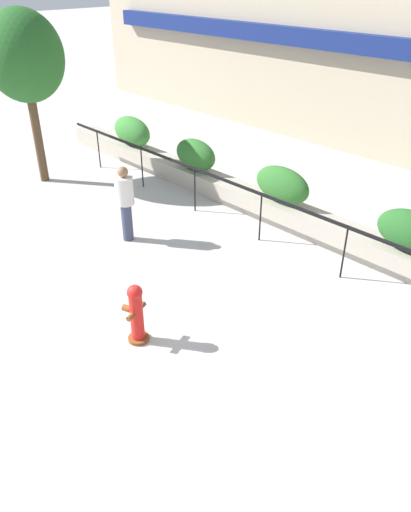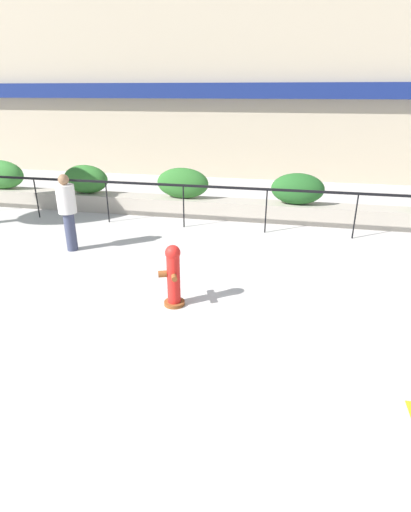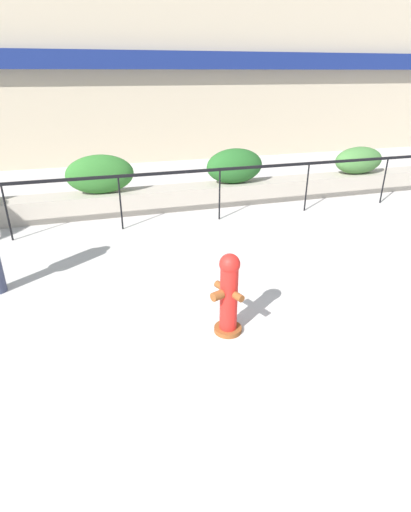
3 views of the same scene
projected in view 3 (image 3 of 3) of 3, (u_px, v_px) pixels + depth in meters
The scene contains 8 objects.
ground_plane at pixel (173, 390), 4.15m from camera, with size 120.00×120.00×0.00m, color #BCB7B2.
building_facade at pixel (89, 38), 12.89m from camera, with size 30.00×1.36×8.00m.
planter_wall_low at pixel (117, 203), 9.26m from camera, with size 18.00×0.70×0.50m, color #ADA393.
fence_railing_segment at pixel (118, 181), 7.98m from camera, with size 15.00×0.05×1.15m.
hedge_bush_2 at pixel (100, 174), 8.89m from camera, with size 1.50×0.58×0.87m, color #2D6B28.
hedge_bush_3 at pixel (235, 166), 9.73m from camera, with size 1.42×0.69×0.84m, color #235B23.
hedge_bush_4 at pixel (359, 160), 10.69m from camera, with size 1.37×0.70×0.71m, color #427538.
fire_hydrant at pixel (229, 294), 4.87m from camera, with size 0.48×0.47×1.08m.
Camera 3 is at (-0.59, -3.14, 3.02)m, focal length 28.00 mm.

